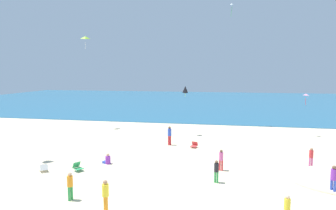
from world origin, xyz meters
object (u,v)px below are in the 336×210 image
Objects in this scene: person_1 at (105,194)px; kite_pink at (306,95)px; beach_chair_far_right at (194,145)px; person_5 at (311,156)px; person_6 at (70,184)px; person_8 at (216,170)px; kite_white at (232,5)px; person_3 at (170,134)px; beach_chair_far_left at (78,167)px; person_4 at (221,158)px; beach_chair_mid_beach at (44,168)px; person_7 at (108,160)px; person_0 at (287,207)px; kite_lime at (85,38)px; kite_black at (185,89)px; person_2 at (334,178)px.

kite_pink reaches higher than person_1.
person_5 reaches higher than beach_chair_far_right.
person_6 is 1.08× the size of person_8.
person_3 is at bearing -116.32° from kite_white.
person_1 is at bearing -19.09° from beach_chair_far_left.
person_4 is 1.04× the size of person_8.
beach_chair_mid_beach is at bearing 92.53° from person_3.
beach_chair_mid_beach is 0.69× the size of kite_pink.
person_8 is at bearing 30.62° from beach_chair_far_right.
person_0 is at bearing 166.51° from person_7.
kite_pink reaches higher than beach_chair_far_right.
person_3 is 16.08m from kite_lime.
person_6 is (-2.99, -12.64, -0.14)m from person_3.
kite_pink is at bearing 9.17° from kite_black.
person_4 is 0.95× the size of kite_white.
kite_black reaches higher than person_4.
kite_white is (3.19, 11.63, 14.60)m from beach_chair_far_right.
person_3 is at bearing 60.19° from person_5.
kite_black is at bearing -125.36° from kite_white.
person_4 reaches higher than beach_chair_mid_beach.
kite_pink is 25.30m from kite_lime.
person_5 is 21.69m from kite_white.
person_0 reaches higher than beach_chair_far_left.
beach_chair_far_left is at bearing -69.26° from person_4.
person_5 is (11.07, -4.43, -0.19)m from person_3.
person_2 is 1.15× the size of person_8.
kite_pink is at bearing 155.83° from person_4.
person_3 reaches higher than beach_chair_far_left.
person_2 is 1.04× the size of kite_white.
beach_chair_far_left is 9.87m from person_4.
beach_chair_mid_beach is 5.56m from person_6.
person_0 is at bearing -170.91° from person_2.
kite_lime is at bearing 103.18° from person_2.
person_0 is at bearing -84.71° from kite_white.
kite_white is (-7.77, 4.60, 10.45)m from kite_pink.
beach_chair_far_right is 0.48× the size of person_1.
person_5 is 7.79m from person_8.
person_0 is 20.75m from kite_pink.
beach_chair_far_left is at bearing -67.65° from person_8.
person_5 is 14.69m from person_7.
person_0 is 0.96× the size of person_5.
person_0 is at bearing 33.03° from person_4.
beach_chair_far_left is 14.81m from kite_black.
kite_black is (12.02, -1.71, -5.81)m from kite_lime.
person_0 is 19.43m from kite_black.
kite_white is at bearing -158.18° from person_8.
kite_black is at bearing 98.01° from beach_chair_far_left.
person_8 reaches higher than beach_chair_far_right.
beach_chair_far_right is 0.97× the size of person_7.
beach_chair_far_right is 13.78m from person_0.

